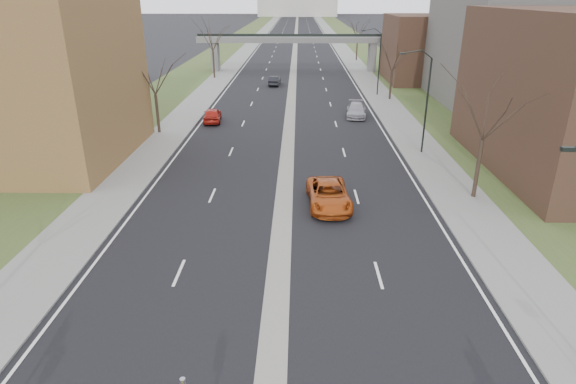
{
  "coord_description": "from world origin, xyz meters",
  "views": [
    {
      "loc": [
        0.92,
        -8.63,
        12.99
      ],
      "look_at": [
        0.47,
        12.57,
        4.22
      ],
      "focal_mm": 30.0,
      "sensor_mm": 36.0,
      "label": 1
    }
  ],
  "objects_px": {
    "car_right_near": "(329,195)",
    "car_right_mid": "(356,110)",
    "car_left_far": "(275,81)",
    "car_left_near": "(212,115)"
  },
  "relations": [
    {
      "from": "car_right_near",
      "to": "car_right_mid",
      "type": "relative_size",
      "value": 1.1
    },
    {
      "from": "car_left_far",
      "to": "car_right_near",
      "type": "distance_m",
      "value": 45.38
    },
    {
      "from": "car_left_near",
      "to": "car_right_near",
      "type": "distance_m",
      "value": 24.99
    },
    {
      "from": "car_right_near",
      "to": "car_right_mid",
      "type": "height_order",
      "value": "car_right_near"
    },
    {
      "from": "car_left_near",
      "to": "car_right_mid",
      "type": "distance_m",
      "value": 16.19
    },
    {
      "from": "car_left_near",
      "to": "car_left_far",
      "type": "xyz_separation_m",
      "value": [
        5.74,
        22.78,
        -0.08
      ]
    },
    {
      "from": "car_left_far",
      "to": "car_right_near",
      "type": "relative_size",
      "value": 0.75
    },
    {
      "from": "car_left_far",
      "to": "car_right_mid",
      "type": "height_order",
      "value": "car_right_mid"
    },
    {
      "from": "car_left_near",
      "to": "car_right_mid",
      "type": "height_order",
      "value": "car_left_near"
    },
    {
      "from": "car_left_far",
      "to": "car_right_mid",
      "type": "xyz_separation_m",
      "value": [
        10.2,
        -19.97,
        0.05
      ]
    }
  ]
}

